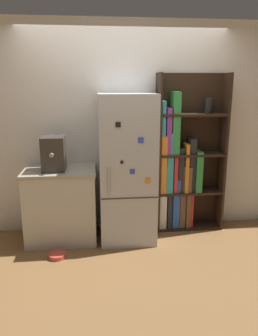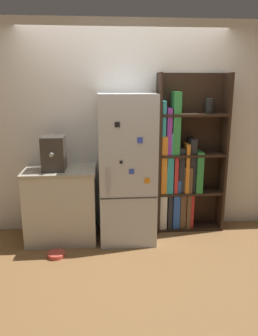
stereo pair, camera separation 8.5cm
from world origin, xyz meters
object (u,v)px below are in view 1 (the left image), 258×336
(refrigerator, at_px, (127,169))
(pet_bowl, at_px, (57,255))
(bookshelf, at_px, (181,165))
(espresso_machine, at_px, (54,153))

(refrigerator, xyz_separation_m, pet_bowl, (-0.81, -0.44, -0.85))
(refrigerator, bearing_deg, bookshelf, 16.20)
(refrigerator, distance_m, pet_bowl, 1.25)
(espresso_machine, bearing_deg, pet_bowl, -86.28)
(bookshelf, height_order, espresso_machine, bookshelf)
(bookshelf, relative_size, pet_bowl, 10.18)
(refrigerator, height_order, pet_bowl, refrigerator)
(pet_bowl, bearing_deg, bookshelf, 22.98)
(pet_bowl, bearing_deg, espresso_machine, 93.72)
(bookshelf, relative_size, espresso_machine, 5.05)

